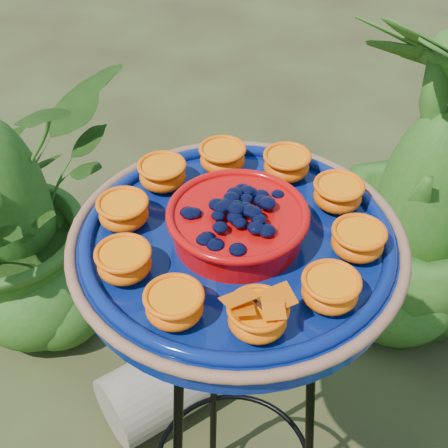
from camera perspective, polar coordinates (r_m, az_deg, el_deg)
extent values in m
torus|color=black|center=(0.95, 1.18, -3.71)|extent=(0.34, 0.34, 0.02)
cylinder|color=black|center=(1.41, -0.89, -12.92)|extent=(0.04, 0.09, 0.94)
cylinder|color=black|center=(1.32, 7.81, -19.44)|extent=(0.09, 0.04, 0.94)
cylinder|color=navy|center=(0.93, 1.21, -2.23)|extent=(0.59, 0.59, 0.04)
torus|color=#8D603F|center=(0.92, 1.22, -1.36)|extent=(0.50, 0.50, 0.02)
torus|color=navy|center=(0.91, 1.23, -1.17)|extent=(0.46, 0.46, 0.02)
cylinder|color=#B40706|center=(0.90, 1.25, -0.17)|extent=(0.23, 0.23, 0.05)
torus|color=#B40706|center=(0.88, 1.27, 0.96)|extent=(0.21, 0.21, 0.01)
ellipsoid|color=black|center=(0.88, 1.28, 1.28)|extent=(0.17, 0.17, 0.03)
ellipsoid|color=#FF6202|center=(0.97, 10.34, 2.49)|extent=(0.07, 0.07, 0.04)
cylinder|color=orange|center=(0.96, 10.47, 3.35)|extent=(0.07, 0.07, 0.01)
ellipsoid|color=#FF6202|center=(1.02, 5.73, 5.22)|extent=(0.07, 0.07, 0.04)
cylinder|color=orange|center=(1.01, 5.80, 6.07)|extent=(0.07, 0.07, 0.01)
ellipsoid|color=#FF6202|center=(1.04, -0.14, 5.89)|extent=(0.07, 0.07, 0.04)
cylinder|color=orange|center=(1.02, -0.14, 6.73)|extent=(0.07, 0.07, 0.01)
ellipsoid|color=#FF6202|center=(1.00, -5.64, 4.35)|extent=(0.07, 0.07, 0.04)
cylinder|color=orange|center=(0.99, -5.71, 5.21)|extent=(0.07, 0.07, 0.01)
ellipsoid|color=#FF6202|center=(0.94, -9.15, 0.89)|extent=(0.07, 0.07, 0.04)
cylinder|color=orange|center=(0.93, -9.27, 1.77)|extent=(0.07, 0.07, 0.01)
ellipsoid|color=#FF6202|center=(0.86, -9.09, -3.66)|extent=(0.07, 0.07, 0.04)
cylinder|color=orange|center=(0.85, -9.22, -2.77)|extent=(0.07, 0.07, 0.01)
ellipsoid|color=#FF6202|center=(0.80, -4.54, -7.61)|extent=(0.07, 0.07, 0.04)
cylinder|color=orange|center=(0.78, -4.61, -6.72)|extent=(0.07, 0.07, 0.01)
ellipsoid|color=#FF6202|center=(0.78, 3.08, -8.70)|extent=(0.07, 0.07, 0.04)
cylinder|color=orange|center=(0.77, 3.13, -7.82)|extent=(0.07, 0.07, 0.01)
ellipsoid|color=#FF6202|center=(0.83, 9.65, -6.17)|extent=(0.07, 0.07, 0.04)
cylinder|color=orange|center=(0.81, 9.80, -5.28)|extent=(0.07, 0.07, 0.01)
ellipsoid|color=#FF6202|center=(0.90, 12.10, -1.73)|extent=(0.07, 0.07, 0.04)
cylinder|color=orange|center=(0.89, 12.26, -0.85)|extent=(0.07, 0.07, 0.01)
cylinder|color=black|center=(0.76, 3.15, -7.29)|extent=(0.02, 0.03, 0.00)
cube|color=orange|center=(0.76, 1.39, -6.73)|extent=(0.05, 0.05, 0.01)
cube|color=orange|center=(0.76, 4.93, -6.74)|extent=(0.05, 0.05, 0.01)
cylinder|color=gray|center=(1.87, -1.53, -12.44)|extent=(0.63, 0.54, 0.21)
imported|color=#225015|center=(2.00, -19.56, 1.78)|extent=(0.94, 0.97, 0.83)
imported|color=#225015|center=(1.89, 18.26, 3.49)|extent=(0.81, 0.81, 1.03)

